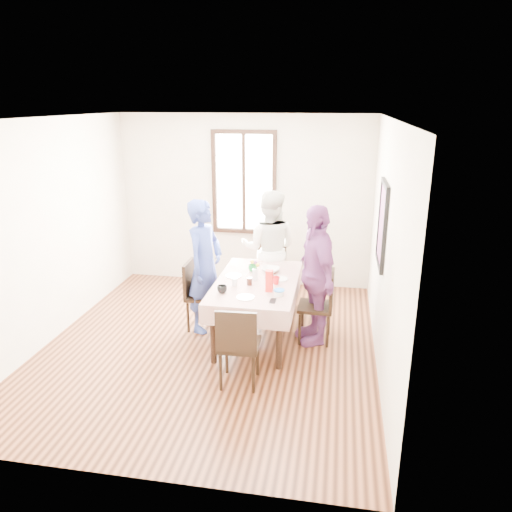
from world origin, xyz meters
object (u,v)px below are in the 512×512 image
chair_near (239,344)px  person_left (204,266)px  chair_right (315,306)px  person_right (315,275)px  dining_table (257,310)px  person_far (269,249)px  chair_far (269,275)px  chair_left (204,295)px

chair_near → person_left: 1.46m
chair_right → person_right: size_ratio=0.52×
dining_table → person_right: bearing=3.9°
dining_table → chair_near: chair_near is taller
person_left → person_right: size_ratio=0.99×
dining_table → person_left: 0.87m
person_far → person_right: 1.23m
dining_table → chair_near: (0.00, -1.07, 0.08)m
person_right → chair_right: bearing=69.1°
chair_near → chair_far: bearing=87.4°
person_far → person_right: size_ratio=0.98×
dining_table → chair_near: bearing=-90.0°
chair_left → person_left: (0.02, 0.00, 0.41)m
dining_table → chair_right: bearing=3.8°
chair_left → chair_right: size_ratio=1.00×
chair_right → chair_near: size_ratio=1.00×
person_far → chair_left: bearing=51.8°
chair_left → chair_far: size_ratio=1.00×
chair_far → person_right: person_right is taller
chair_left → person_far: person_far is taller
person_far → chair_right: bearing=126.8°
dining_table → person_right: person_right is taller
person_left → person_right: 1.42m
dining_table → person_far: 1.15m
chair_right → person_right: (-0.02, 0.00, 0.41)m
dining_table → person_right: (0.71, 0.05, 0.49)m
chair_near → person_right: 1.39m
chair_far → person_left: person_left is taller
chair_near → person_right: size_ratio=0.52×
dining_table → chair_near: 1.07m
chair_right → person_right: bearing=91.2°
dining_table → person_far: (0.00, 1.05, 0.48)m
dining_table → person_left: size_ratio=0.90×
chair_right → person_left: 1.50m
dining_table → chair_far: bearing=90.0°
chair_left → person_right: 1.50m
chair_left → person_right: (1.44, -0.10, 0.41)m
person_right → person_far: bearing=-165.5°
person_left → person_right: person_right is taller
dining_table → person_left: person_left is taller
chair_near → dining_table: bearing=87.4°
dining_table → chair_left: (-0.73, 0.15, 0.08)m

